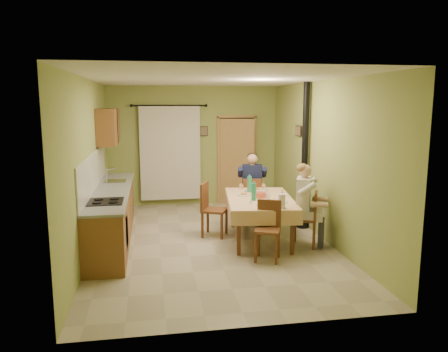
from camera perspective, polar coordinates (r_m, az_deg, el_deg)
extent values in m
cube|color=tan|center=(7.76, -1.72, -8.58)|extent=(4.00, 6.00, 0.01)
cube|color=#96A253|center=(10.40, -4.04, 3.93)|extent=(4.00, 0.04, 2.80)
cube|color=#96A253|center=(4.53, 3.44, -3.38)|extent=(4.00, 0.04, 2.80)
cube|color=#96A253|center=(7.44, -17.22, 1.29)|extent=(0.04, 6.00, 2.80)
cube|color=#96A253|center=(7.96, 12.65, 2.01)|extent=(0.04, 6.00, 2.80)
cube|color=white|center=(7.38, -1.83, 12.55)|extent=(4.00, 6.00, 0.04)
cube|color=brown|center=(7.98, -14.36, -5.07)|extent=(0.60, 3.60, 0.88)
cube|color=gray|center=(7.88, -14.50, -1.83)|extent=(0.64, 3.64, 0.04)
cube|color=white|center=(7.86, -16.67, 0.48)|extent=(0.02, 3.60, 0.66)
cube|color=silver|center=(8.66, -14.07, -0.70)|extent=(0.42, 0.42, 0.03)
cube|color=black|center=(6.90, -15.19, -3.24)|extent=(0.52, 0.56, 0.02)
cube|color=black|center=(7.00, -12.59, -6.98)|extent=(0.01, 0.55, 0.55)
cube|color=brown|center=(9.05, -14.86, 6.30)|extent=(0.35, 1.40, 0.70)
cylinder|color=black|center=(10.19, -7.15, 9.12)|extent=(1.70, 0.04, 0.04)
cube|color=silver|center=(10.28, -7.03, 2.98)|extent=(1.40, 0.06, 2.20)
cube|color=black|center=(10.58, 1.66, 2.03)|extent=(0.84, 0.03, 2.06)
cube|color=#B3854B|center=(10.49, -0.74, 1.97)|extent=(0.06, 0.06, 2.12)
cube|color=#B3854B|center=(10.66, 4.05, 2.07)|extent=(0.06, 0.06, 2.12)
cube|color=#B3854B|center=(10.48, 1.71, 7.78)|extent=(0.96, 0.06, 0.06)
cube|color=#B3854B|center=(10.46, 1.72, 1.89)|extent=(0.80, 0.25, 2.04)
cube|color=#DCA979|center=(7.73, 4.69, -2.98)|extent=(1.35, 2.01, 0.04)
cube|color=#DCA979|center=(6.85, 5.65, -5.58)|extent=(1.11, 0.16, 0.22)
cube|color=#DCA979|center=(8.67, 3.92, -2.35)|extent=(1.11, 0.16, 0.22)
cube|color=#DCA979|center=(7.71, 0.54, -3.83)|extent=(0.25, 1.87, 0.22)
cube|color=#DCA979|center=(7.84, 8.75, -3.71)|extent=(0.25, 1.87, 0.22)
cylinder|color=white|center=(8.34, 4.23, -1.85)|extent=(0.25, 0.25, 0.02)
ellipsoid|color=#CC7233|center=(8.34, 4.23, -1.70)|extent=(0.12, 0.12, 0.05)
cylinder|color=white|center=(7.13, 5.56, -3.82)|extent=(0.25, 0.25, 0.02)
ellipsoid|color=#CC7233|center=(7.13, 5.56, -3.66)|extent=(0.12, 0.12, 0.05)
cylinder|color=white|center=(7.42, 7.40, -3.33)|extent=(0.25, 0.25, 0.02)
ellipsoid|color=#CC7233|center=(7.42, 7.40, -3.17)|extent=(0.12, 0.12, 0.05)
cylinder|color=white|center=(7.89, 2.61, -2.49)|extent=(0.25, 0.25, 0.02)
ellipsoid|color=#CC7233|center=(7.88, 2.61, -2.34)|extent=(0.12, 0.12, 0.05)
cylinder|color=#E85F3F|center=(7.77, 4.65, -2.47)|extent=(0.26, 0.26, 0.08)
cylinder|color=white|center=(7.19, 5.23, -3.71)|extent=(0.28, 0.28, 0.02)
cube|color=tan|center=(7.21, 4.91, -3.50)|extent=(0.05, 0.06, 0.03)
cube|color=tan|center=(7.19, 5.33, -3.55)|extent=(0.07, 0.06, 0.03)
cube|color=tan|center=(7.24, 4.84, -3.45)|extent=(0.05, 0.06, 0.03)
cube|color=tan|center=(7.18, 5.45, -3.55)|extent=(0.07, 0.07, 0.03)
cylinder|color=silver|center=(7.61, 5.74, -2.66)|extent=(0.07, 0.07, 0.10)
cylinder|color=silver|center=(8.10, 5.50, -1.91)|extent=(0.07, 0.07, 0.10)
cylinder|color=white|center=(6.96, 7.56, -3.25)|extent=(0.11, 0.11, 0.22)
cylinder|color=silver|center=(6.96, 7.57, -3.01)|extent=(0.02, 0.02, 0.30)
cube|color=brown|center=(8.90, 3.67, -3.02)|extent=(0.44, 0.44, 0.04)
cube|color=brown|center=(8.69, 3.72, -1.76)|extent=(0.37, 0.11, 0.43)
cube|color=brown|center=(6.78, 5.72, -7.07)|extent=(0.49, 0.49, 0.04)
cube|color=brown|center=(6.87, 5.93, -4.83)|extent=(0.36, 0.18, 0.42)
cube|color=brown|center=(7.53, 10.48, -5.50)|extent=(0.51, 0.51, 0.04)
cube|color=brown|center=(7.46, 11.88, -3.75)|extent=(0.19, 0.37, 0.45)
cube|color=brown|center=(7.97, -1.25, -4.50)|extent=(0.55, 0.55, 0.04)
cube|color=brown|center=(7.96, -2.57, -2.60)|extent=(0.20, 0.40, 0.48)
cube|color=#141938|center=(8.78, 3.69, -2.65)|extent=(0.43, 0.46, 0.16)
cube|color=#141938|center=(8.85, 3.69, -0.26)|extent=(0.44, 0.29, 0.54)
sphere|color=tan|center=(8.78, 3.72, 2.24)|extent=(0.21, 0.21, 0.21)
ellipsoid|color=black|center=(8.81, 3.71, 2.53)|extent=(0.21, 0.21, 0.16)
cube|color=beige|center=(7.50, 11.26, -4.94)|extent=(0.51, 0.49, 0.16)
cube|color=beige|center=(7.43, 10.35, -2.28)|extent=(0.36, 0.45, 0.54)
sphere|color=tan|center=(7.36, 10.52, 0.69)|extent=(0.21, 0.21, 0.21)
ellipsoid|color=olive|center=(7.36, 10.22, 1.01)|extent=(0.21, 0.21, 0.16)
cylinder|color=black|center=(8.48, 10.49, 2.53)|extent=(0.12, 0.12, 2.80)
cylinder|color=black|center=(8.72, 10.24, -5.65)|extent=(0.24, 0.24, 0.30)
cube|color=black|center=(10.37, -2.66, 5.87)|extent=(0.19, 0.03, 0.23)
cube|color=brown|center=(9.03, 9.69, 5.84)|extent=(0.03, 0.31, 0.21)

